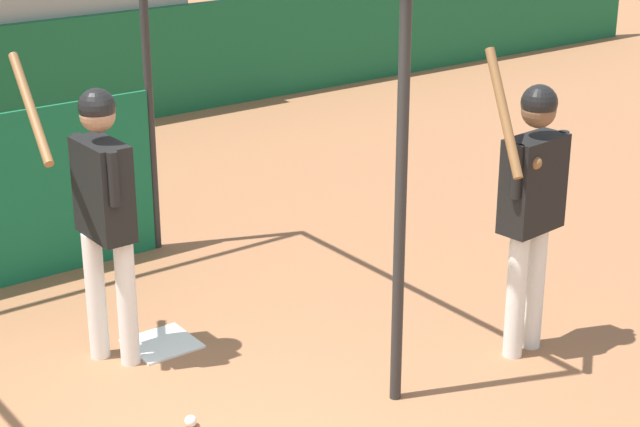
# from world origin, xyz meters

# --- Properties ---
(home_plate) EXTENTS (0.44, 0.44, 0.02)m
(home_plate) POSITION_xyz_m (0.73, 1.86, 0.01)
(home_plate) COLOR white
(home_plate) RESTS_ON ground
(player_batter) EXTENTS (0.54, 0.92, 2.01)m
(player_batter) POSITION_xyz_m (0.37, 1.86, 1.13)
(player_batter) COLOR white
(player_batter) RESTS_ON ground
(player_waiting) EXTENTS (0.73, 0.52, 2.09)m
(player_waiting) POSITION_xyz_m (2.64, 0.33, 1.13)
(player_waiting) COLOR white
(player_waiting) RESTS_ON ground
(baseball) EXTENTS (0.07, 0.07, 0.07)m
(baseball) POSITION_xyz_m (0.36, 0.82, 0.04)
(baseball) COLOR white
(baseball) RESTS_ON ground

